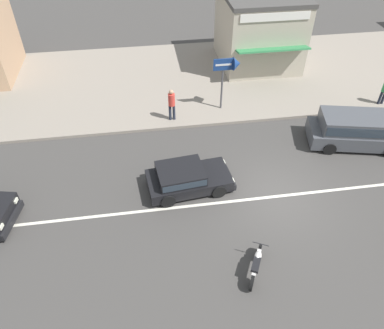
# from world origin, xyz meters

# --- Properties ---
(ground_plane) EXTENTS (160.00, 160.00, 0.00)m
(ground_plane) POSITION_xyz_m (0.00, 0.00, 0.00)
(ground_plane) COLOR #423F3D
(lane_centre_stripe) EXTENTS (50.40, 0.14, 0.01)m
(lane_centre_stripe) POSITION_xyz_m (0.00, 0.00, 0.00)
(lane_centre_stripe) COLOR silver
(lane_centre_stripe) RESTS_ON ground
(kerb_strip) EXTENTS (68.00, 10.00, 0.15)m
(kerb_strip) POSITION_xyz_m (0.00, 10.34, 0.07)
(kerb_strip) COLOR gray
(kerb_strip) RESTS_ON ground
(minivan_dark_grey_3) EXTENTS (4.88, 2.82, 1.56)m
(minivan_dark_grey_3) POSITION_xyz_m (4.68, 2.92, 0.85)
(minivan_dark_grey_3) COLOR #47494F
(minivan_dark_grey_3) RESTS_ON ground
(hatchback_black_4) EXTENTS (3.70, 2.13, 1.10)m
(hatchback_black_4) POSITION_xyz_m (-3.68, 1.06, 0.59)
(hatchback_black_4) COLOR black
(hatchback_black_4) RESTS_ON ground
(motorcycle_2) EXTENTS (0.99, 1.67, 0.80)m
(motorcycle_2) POSITION_xyz_m (-1.89, -3.30, 0.42)
(motorcycle_2) COLOR black
(motorcycle_2) RESTS_ON ground
(arrow_signboard) EXTENTS (1.37, 0.67, 2.88)m
(arrow_signboard) POSITION_xyz_m (-0.50, 6.70, 2.55)
(arrow_signboard) COLOR #4C4C51
(arrow_signboard) RESTS_ON kerb_strip
(pedestrian_far_end) EXTENTS (0.34, 0.34, 1.72)m
(pedestrian_far_end) POSITION_xyz_m (-3.72, 6.03, 1.16)
(pedestrian_far_end) COLOR #232838
(pedestrian_far_end) RESTS_ON kerb_strip
(shopfront_mid_block) EXTENTS (4.71, 5.79, 4.29)m
(shopfront_mid_block) POSITION_xyz_m (2.40, 11.90, 2.30)
(shopfront_mid_block) COLOR #B2A893
(shopfront_mid_block) RESTS_ON kerb_strip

